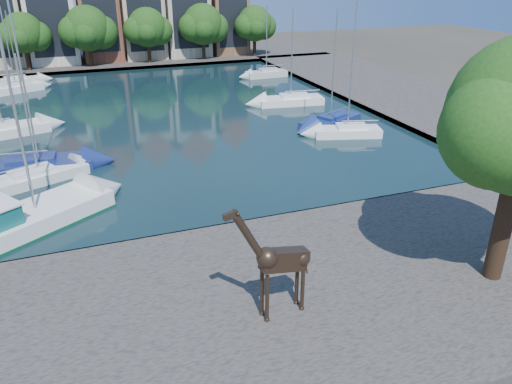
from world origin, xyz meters
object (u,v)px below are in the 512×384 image
(giraffe_statue, at_px, (278,261))
(sailboat_right_a, at_px, (347,129))
(sailboat_left_a, at_px, (39,174))
(motorsailer, at_px, (7,223))

(giraffe_statue, height_order, sailboat_right_a, sailboat_right_a)
(sailboat_right_a, bearing_deg, sailboat_left_a, -176.85)
(sailboat_left_a, bearing_deg, giraffe_statue, -63.63)
(motorsailer, xyz_separation_m, sailboat_right_a, (25.49, 8.81, -0.24))
(motorsailer, xyz_separation_m, sailboat_left_a, (1.30, 7.48, -0.31))
(motorsailer, bearing_deg, sailboat_left_a, 80.11)
(sailboat_right_a, bearing_deg, motorsailer, -160.93)
(motorsailer, height_order, sailboat_left_a, motorsailer)
(sailboat_right_a, bearing_deg, giraffe_statue, -126.23)
(giraffe_statue, distance_m, sailboat_left_a, 21.23)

